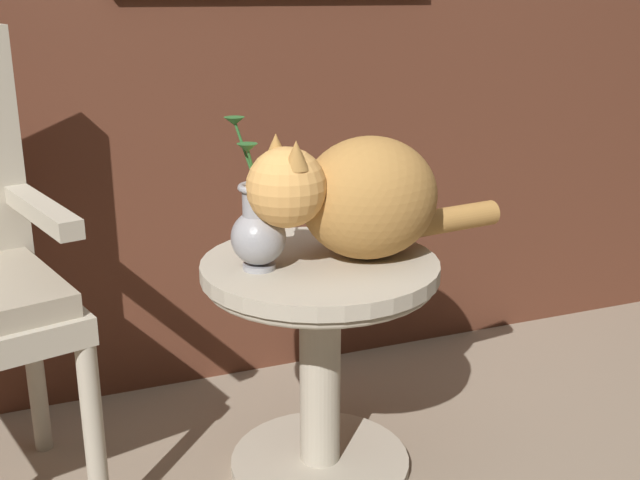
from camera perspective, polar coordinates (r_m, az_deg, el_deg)
The scene contains 3 objects.
wicker_side_table at distance 1.85m, azimuth 0.00°, elevation -6.70°, with size 0.55×0.55×0.55m.
cat at distance 1.76m, azimuth 2.81°, elevation 3.20°, with size 0.66×0.32×0.30m.
pewter_vase_with_ivy at distance 1.71m, azimuth -4.57°, elevation 0.85°, with size 0.12×0.12×0.33m.
Camera 1 is at (-0.54, -1.46, 1.13)m, focal length 43.83 mm.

